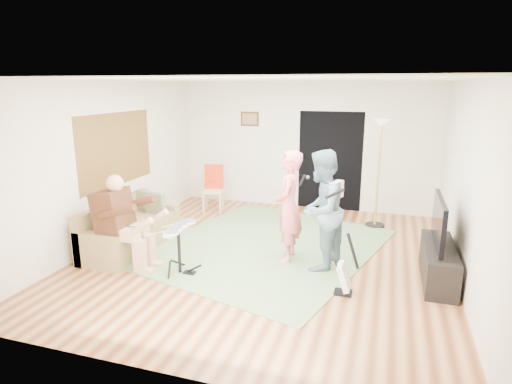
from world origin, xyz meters
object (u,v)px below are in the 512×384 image
(singer, at_px, (288,207))
(dining_chair, at_px, (214,195))
(drum_kit, at_px, (179,252))
(guitar_spare, at_px, (345,277))
(tv_cabinet, at_px, (438,263))
(sofa, at_px, (128,233))
(torchiere_lamp, at_px, (380,154))
(television, at_px, (439,221))
(guitarist, at_px, (321,210))

(singer, distance_m, dining_chair, 3.04)
(drum_kit, height_order, guitar_spare, guitar_spare)
(tv_cabinet, bearing_deg, drum_kit, -166.06)
(singer, xyz_separation_m, tv_cabinet, (2.14, -0.09, -0.60))
(sofa, bearing_deg, tv_cabinet, 2.62)
(sofa, distance_m, torchiere_lamp, 4.68)
(singer, relative_size, torchiere_lamp, 0.84)
(drum_kit, bearing_deg, guitar_spare, 1.81)
(singer, relative_size, tv_cabinet, 1.21)
(singer, relative_size, guitar_spare, 2.04)
(sofa, bearing_deg, singer, 6.58)
(drum_kit, height_order, tv_cabinet, drum_kit)
(television, bearing_deg, torchiere_lamp, 111.95)
(guitarist, relative_size, tv_cabinet, 1.25)
(guitar_spare, bearing_deg, singer, 137.37)
(sofa, xyz_separation_m, tv_cabinet, (4.79, 0.22, -0.01))
(torchiere_lamp, distance_m, television, 2.40)
(sofa, xyz_separation_m, guitar_spare, (3.60, -0.58, -0.02))
(drum_kit, distance_m, tv_cabinet, 3.61)
(drum_kit, distance_m, singer, 1.74)
(guitarist, relative_size, torchiere_lamp, 0.87)
(singer, xyz_separation_m, torchiere_lamp, (1.22, 2.09, 0.54))
(sofa, bearing_deg, drum_kit, -26.83)
(singer, height_order, dining_chair, singer)
(guitar_spare, bearing_deg, dining_chair, 135.85)
(tv_cabinet, distance_m, television, 0.60)
(guitarist, xyz_separation_m, guitar_spare, (0.45, -0.74, -0.64))
(television, bearing_deg, guitarist, -177.91)
(dining_chair, bearing_deg, drum_kit, -89.51)
(sofa, height_order, torchiere_lamp, torchiere_lamp)
(dining_chair, distance_m, television, 4.78)
(guitarist, xyz_separation_m, torchiere_lamp, (0.71, 2.23, 0.51))
(torchiere_lamp, xyz_separation_m, tv_cabinet, (0.93, -2.17, -1.14))
(dining_chair, relative_size, television, 0.82)
(drum_kit, xyz_separation_m, television, (3.45, 0.87, 0.53))
(guitar_spare, xyz_separation_m, television, (1.14, 0.80, 0.61))
(dining_chair, bearing_deg, sofa, -115.65)
(sofa, bearing_deg, torchiere_lamp, 31.78)
(sofa, xyz_separation_m, television, (4.74, 0.22, 0.59))
(sofa, bearing_deg, guitarist, 2.93)
(sofa, height_order, tv_cabinet, sofa)
(sofa, distance_m, tv_cabinet, 4.79)
(torchiere_lamp, bearing_deg, singer, -120.27)
(guitar_spare, relative_size, torchiere_lamp, 0.41)
(guitarist, bearing_deg, television, 107.45)
(sofa, distance_m, television, 4.78)
(sofa, xyz_separation_m, singer, (2.64, 0.30, 0.59))
(sofa, xyz_separation_m, dining_chair, (0.52, 2.42, 0.09))
(tv_cabinet, bearing_deg, guitar_spare, -146.13)
(singer, xyz_separation_m, guitar_spare, (0.96, -0.88, -0.61))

